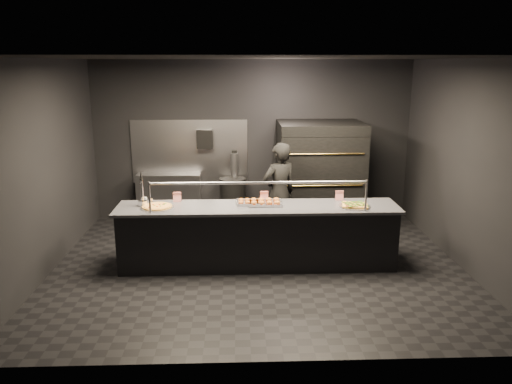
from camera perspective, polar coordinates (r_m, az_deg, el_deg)
room at (r=7.15m, az=0.01°, el=2.93°), size 6.04×6.00×3.00m
service_counter at (r=7.38m, az=0.21°, el=-5.02°), size 4.10×0.78×1.37m
pizza_oven at (r=9.18m, az=7.23°, el=2.05°), size 1.50×1.23×1.91m
prep_shelf at (r=9.68m, az=-9.86°, el=-0.55°), size 1.20×0.35×0.90m
towel_dispenser at (r=9.46m, az=-5.87°, el=6.05°), size 0.30×0.20×0.35m
fire_extinguisher at (r=9.53m, az=-2.49°, el=3.18°), size 0.14×0.14×0.51m
beer_tap at (r=7.40m, az=-12.87°, el=-0.43°), size 0.13×0.19×0.52m
round_pizza at (r=7.30m, az=-11.24°, el=-1.65°), size 0.49×0.49×0.03m
slider_tray_a at (r=7.35m, az=-0.61°, el=-1.15°), size 0.44×0.34×0.07m
slider_tray_b at (r=7.32m, az=1.07°, el=-1.18°), size 0.50×0.37×0.08m
square_pizza at (r=7.34m, az=11.22°, el=-1.51°), size 0.46×0.46×0.05m
condiment_jar at (r=7.55m, az=-12.33°, el=-0.94°), size 0.14×0.06×0.09m
tent_cards at (r=7.49m, az=0.53°, el=-0.46°), size 2.56×0.04×0.15m
trash_bin at (r=9.51m, az=-2.66°, el=-0.86°), size 0.49×0.49×0.82m
worker at (r=8.30m, az=2.68°, el=-0.09°), size 0.73×0.64×1.68m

